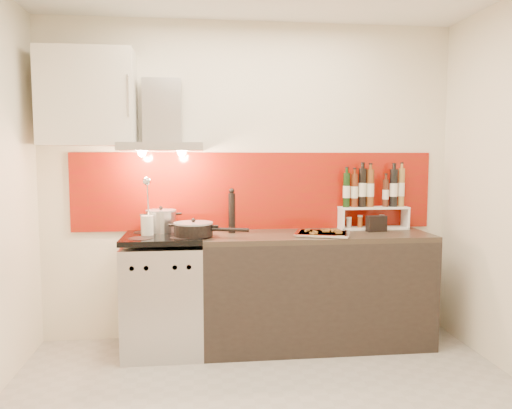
{
  "coord_description": "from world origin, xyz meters",
  "views": [
    {
      "loc": [
        -0.43,
        -2.73,
        1.5
      ],
      "look_at": [
        0.0,
        0.95,
        1.15
      ],
      "focal_mm": 35.0,
      "sensor_mm": 36.0,
      "label": 1
    }
  ],
  "objects": [
    {
      "name": "back_wall",
      "position": [
        0.0,
        1.4,
        1.3
      ],
      "size": [
        3.4,
        0.02,
        2.6
      ],
      "primitive_type": "cube",
      "color": "silver",
      "rests_on": "ground"
    },
    {
      "name": "utensil_jar",
      "position": [
        -0.82,
        1.1,
        1.04
      ],
      "size": [
        0.1,
        0.14,
        0.46
      ],
      "color": "silver",
      "rests_on": "range_stove"
    },
    {
      "name": "counter",
      "position": [
        0.5,
        1.1,
        0.45
      ],
      "size": [
        1.8,
        0.6,
        0.9
      ],
      "color": "black",
      "rests_on": "ground"
    },
    {
      "name": "step_shelf",
      "position": [
        1.03,
        1.29,
        1.15
      ],
      "size": [
        0.58,
        0.16,
        0.51
      ],
      "color": "white",
      "rests_on": "counter"
    },
    {
      "name": "upper_cabinet",
      "position": [
        -1.25,
        1.22,
        1.95
      ],
      "size": [
        0.7,
        0.35,
        0.72
      ],
      "primitive_type": "cube",
      "color": "beige",
      "rests_on": "back_wall"
    },
    {
      "name": "caddy_box",
      "position": [
        1.01,
        1.14,
        0.96
      ],
      "size": [
        0.17,
        0.09,
        0.14
      ],
      "primitive_type": "cube",
      "rotation": [
        0.0,
        0.0,
        0.15
      ],
      "color": "black",
      "rests_on": "counter"
    },
    {
      "name": "baking_tray",
      "position": [
        0.52,
        1.0,
        0.92
      ],
      "size": [
        0.49,
        0.43,
        0.03
      ],
      "color": "silver",
      "rests_on": "counter"
    },
    {
      "name": "range_hood",
      "position": [
        -0.7,
        1.24,
        1.74
      ],
      "size": [
        0.62,
        0.5,
        0.61
      ],
      "color": "#B7B7BA",
      "rests_on": "back_wall"
    },
    {
      "name": "pepper_mill",
      "position": [
        -0.16,
        1.2,
        1.07
      ],
      "size": [
        0.06,
        0.06,
        0.36
      ],
      "color": "black",
      "rests_on": "counter"
    },
    {
      "name": "saute_pan",
      "position": [
        -0.46,
        1.02,
        0.96
      ],
      "size": [
        0.56,
        0.3,
        0.14
      ],
      "color": "black",
      "rests_on": "range_stove"
    },
    {
      "name": "stock_pot",
      "position": [
        -0.72,
        1.25,
        1.0
      ],
      "size": [
        0.24,
        0.24,
        0.21
      ],
      "color": "#B7B7BA",
      "rests_on": "range_stove"
    },
    {
      "name": "range_stove",
      "position": [
        -0.7,
        1.1,
        0.44
      ],
      "size": [
        0.6,
        0.6,
        0.91
      ],
      "color": "#B7B7BA",
      "rests_on": "ground"
    },
    {
      "name": "backsplash",
      "position": [
        0.05,
        1.39,
        1.22
      ],
      "size": [
        3.0,
        0.02,
        0.64
      ],
      "primitive_type": "cube",
      "color": "maroon",
      "rests_on": "back_wall"
    }
  ]
}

